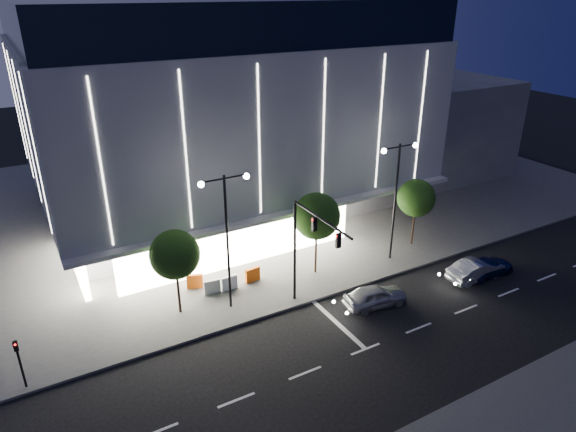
# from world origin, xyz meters

# --- Properties ---
(ground) EXTENTS (160.00, 160.00, 0.00)m
(ground) POSITION_xyz_m (0.00, 0.00, 0.00)
(ground) COLOR black
(ground) RESTS_ON ground
(sidewalk_museum) EXTENTS (70.00, 40.00, 0.15)m
(sidewalk_museum) POSITION_xyz_m (5.00, 24.00, 0.07)
(sidewalk_museum) COLOR #474747
(sidewalk_museum) RESTS_ON ground
(museum) EXTENTS (30.00, 25.80, 18.00)m
(museum) POSITION_xyz_m (2.98, 22.31, 9.27)
(museum) COLOR #4C4C51
(museum) RESTS_ON ground
(annex_building) EXTENTS (16.00, 20.00, 10.00)m
(annex_building) POSITION_xyz_m (26.00, 24.00, 5.00)
(annex_building) COLOR #4C4C51
(annex_building) RESTS_ON ground
(traffic_mast) EXTENTS (0.33, 5.89, 7.07)m
(traffic_mast) POSITION_xyz_m (1.00, 3.34, 5.03)
(traffic_mast) COLOR black
(traffic_mast) RESTS_ON ground
(street_lamp_west) EXTENTS (3.16, 0.36, 9.00)m
(street_lamp_west) POSITION_xyz_m (-3.00, 6.00, 5.96)
(street_lamp_west) COLOR black
(street_lamp_west) RESTS_ON ground
(street_lamp_east) EXTENTS (3.16, 0.36, 9.00)m
(street_lamp_east) POSITION_xyz_m (10.00, 6.00, 5.96)
(street_lamp_east) COLOR black
(street_lamp_east) RESTS_ON ground
(ped_signal_far) EXTENTS (0.22, 0.24, 3.00)m
(ped_signal_far) POSITION_xyz_m (-15.00, 4.50, 1.89)
(ped_signal_far) COLOR black
(ped_signal_far) RESTS_ON ground
(tree_left) EXTENTS (3.02, 3.02, 5.72)m
(tree_left) POSITION_xyz_m (-5.97, 7.02, 4.03)
(tree_left) COLOR black
(tree_left) RESTS_ON ground
(tree_mid) EXTENTS (3.25, 3.25, 6.15)m
(tree_mid) POSITION_xyz_m (4.03, 7.02, 4.33)
(tree_mid) COLOR black
(tree_mid) RESTS_ON ground
(tree_right) EXTENTS (2.91, 2.91, 5.51)m
(tree_right) POSITION_xyz_m (13.03, 7.02, 3.88)
(tree_right) COLOR black
(tree_right) RESTS_ON ground
(car_lead) EXTENTS (4.35, 2.21, 1.42)m
(car_lead) POSITION_xyz_m (5.18, 1.72, 0.71)
(car_lead) COLOR #A2A4AA
(car_lead) RESTS_ON ground
(car_second) EXTENTS (4.42, 1.60, 1.45)m
(car_second) POSITION_xyz_m (13.42, 0.91, 0.72)
(car_second) COLOR #B9BCC2
(car_second) RESTS_ON ground
(car_third) EXTENTS (4.37, 1.84, 1.26)m
(car_third) POSITION_xyz_m (14.51, 0.91, 0.63)
(car_third) COLOR #14204E
(car_third) RESTS_ON ground
(barrier_a) EXTENTS (1.12, 0.62, 1.00)m
(barrier_a) POSITION_xyz_m (-4.21, 9.22, 0.65)
(barrier_a) COLOR #D24D0B
(barrier_a) RESTS_ON sidewalk_museum
(barrier_b) EXTENTS (1.12, 0.36, 1.00)m
(barrier_b) POSITION_xyz_m (-3.46, 8.00, 0.65)
(barrier_b) COLOR #BABABA
(barrier_b) RESTS_ON sidewalk_museum
(barrier_c) EXTENTS (1.12, 0.36, 1.00)m
(barrier_c) POSITION_xyz_m (-0.44, 8.09, 0.65)
(barrier_c) COLOR #ED590D
(barrier_c) RESTS_ON sidewalk_museum
(barrier_d) EXTENTS (1.10, 0.27, 1.00)m
(barrier_d) POSITION_xyz_m (-2.27, 7.91, 0.65)
(barrier_d) COLOR white
(barrier_d) RESTS_ON sidewalk_museum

